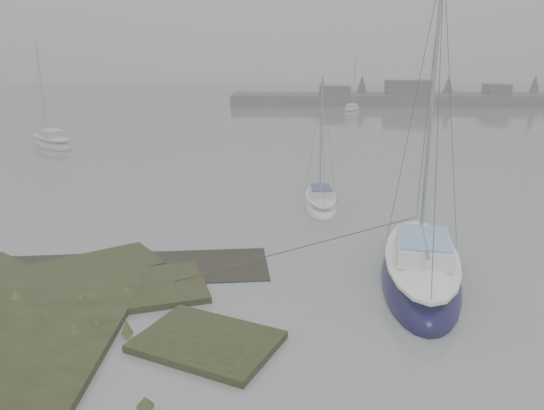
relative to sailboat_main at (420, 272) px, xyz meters
The scene contains 7 objects.
ground 27.39m from the sailboat_main, 104.93° to the left, with size 160.00×160.00×0.00m, color slate.
far_shoreline 61.62m from the sailboat_main, 71.27° to the left, with size 60.00×8.00×4.15m.
sailboat_main is the anchor object (origin of this frame).
sailboat_white 8.99m from the sailboat_main, 107.14° to the left, with size 1.56×4.75×6.70m.
sailboat_far_a 33.75m from the sailboat_main, 132.09° to the left, with size 5.65×5.89×8.68m.
sailboat_far_b 47.63m from the sailboat_main, 85.12° to the left, with size 3.10×5.45×7.32m.
sailboat_far_c 56.77m from the sailboat_main, 96.69° to the left, with size 5.14×2.77×6.91m.
Camera 1 is at (2.33, -12.69, 7.43)m, focal length 35.00 mm.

